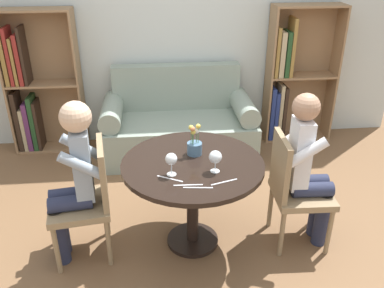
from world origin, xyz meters
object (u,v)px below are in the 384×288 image
Objects in this scene: person_right at (308,169)px; bookshelf_left at (35,89)px; chair_right at (294,186)px; wine_glass_right at (215,158)px; wine_glass_left at (171,160)px; couch at (178,126)px; chair_left at (89,196)px; bookshelf_right at (291,79)px; flower_vase at (195,145)px; person_left at (73,179)px.

bookshelf_left is at bearing 54.27° from person_right.
chair_right reaches higher than wine_glass_right.
chair_right is at bearing 88.49° from person_right.
wine_glass_left is (1.36, -1.95, 0.13)m from bookshelf_left.
couch is 1.80× the size of chair_left.
person_right is (-0.46, -1.85, -0.08)m from bookshelf_right.
couch is 1.77m from wine_glass_left.
bookshelf_right is at bearing 59.04° from wine_glass_right.
person_right is (2.36, -1.85, -0.06)m from bookshelf_left.
chair_left is (0.77, -1.83, -0.21)m from bookshelf_left.
wine_glass_right is at bearing 101.30° from chair_right.
bookshelf_right is (2.83, 0.00, 0.02)m from bookshelf_left.
wine_glass_left is at bearing -55.08° from bookshelf_left.
person_left is at bearing -169.02° from flower_vase.
bookshelf_right is 9.76× the size of wine_glass_right.
person_right is 0.73m from wine_glass_right.
wine_glass_left is (0.59, -0.13, 0.34)m from chair_left.
couch is 1.74m from chair_left.
chair_right reaches higher than wine_glass_left.
bookshelf_left is 6.36× the size of flower_vase.
wine_glass_right is (0.89, -0.11, 0.33)m from chair_left.
bookshelf_left reaches higher than person_left.
bookshelf_left is 1.99m from chair_left.
bookshelf_right reaches higher than wine_glass_left.
person_left is at bearing 174.41° from wine_glass_right.
chair_left reaches higher than wine_glass_left.
wine_glass_left is 1.03× the size of wine_glass_right.
bookshelf_right is 1.70× the size of chair_right.
wine_glass_left is (-1.46, -1.95, 0.11)m from bookshelf_right.
person_left reaches higher than chair_right.
person_left is at bearing -118.01° from couch.
chair_left is (-2.06, -1.83, -0.23)m from bookshelf_right.
person_right is at bearing -104.00° from bookshelf_right.
chair_left is at bearing 91.62° from chair_right.
chair_left is at bearing -67.11° from bookshelf_left.
chair_left is 5.74× the size of wine_glass_right.
bookshelf_left is 9.51× the size of wine_glass_left.
bookshelf_right is (1.30, 0.27, 0.41)m from couch.
bookshelf_right is at bearing 0.03° from bookshelf_left.
chair_left is 3.74× the size of flower_vase.
chair_right is at bearing -39.04° from bookshelf_left.
bookshelf_right is 2.11m from flower_vase.
wine_glass_left is at bearing 73.52° from person_left.
wine_glass_left reaches higher than wine_glass_right.
bookshelf_left is 2.56m from wine_glass_right.
couch is 1.82m from person_right.
chair_left is 1.60m from person_right.
couch is at bearing 30.35° from person_right.
person_left is 7.80× the size of wine_glass_right.
bookshelf_left is 2.28m from flower_vase.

